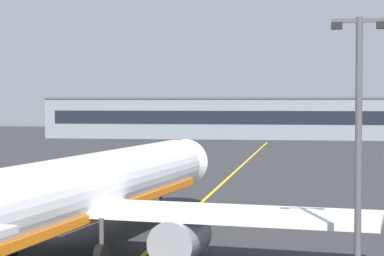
# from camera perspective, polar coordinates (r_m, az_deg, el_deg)

# --- Properties ---
(taxiway_centreline) EXTENTS (2.89, 179.99, 0.01)m
(taxiway_centreline) POSITION_cam_1_polar(r_m,az_deg,el_deg) (59.68, 0.51, -5.94)
(taxiway_centreline) COLOR yellow
(taxiway_centreline) RESTS_ON ground
(airliner_foreground) EXTENTS (32.36, 41.44, 11.65)m
(airliner_foreground) POSITION_cam_1_polar(r_m,az_deg,el_deg) (39.74, -9.37, -5.15)
(airliner_foreground) COLOR white
(airliner_foreground) RESTS_ON ground
(apron_lamp_post) EXTENTS (2.24, 0.90, 11.77)m
(apron_lamp_post) POSITION_cam_1_polar(r_m,az_deg,el_deg) (30.77, 12.70, -2.04)
(apron_lamp_post) COLOR #515156
(apron_lamp_post) RESTS_ON ground
(terminal_building) EXTENTS (115.27, 12.40, 9.15)m
(terminal_building) POSITION_cam_1_polar(r_m,az_deg,el_deg) (163.06, 8.86, 0.78)
(terminal_building) COLOR gray
(terminal_building) RESTS_ON ground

